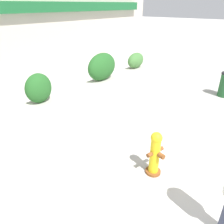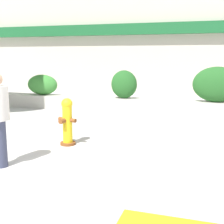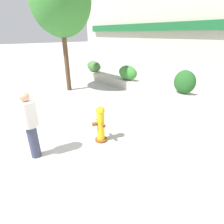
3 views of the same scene
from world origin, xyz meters
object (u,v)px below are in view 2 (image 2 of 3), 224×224
Objects in this scene: hedge_bush_2 at (124,84)px; fire_hydrant at (67,121)px; hedge_bush_3 at (217,85)px; hedge_bush_1 at (42,85)px.

fire_hydrant is at bearing -91.31° from hedge_bush_2.
hedge_bush_3 reaches higher than fire_hydrant.
hedge_bush_2 reaches higher than fire_hydrant.
hedge_bush_2 is 4.51m from fire_hydrant.
fire_hydrant is at bearing -54.36° from hedge_bush_1.
hedge_bush_1 is 5.53m from fire_hydrant.
hedge_bush_2 is (3.32, 0.00, 0.11)m from hedge_bush_1.
fire_hydrant is (-0.10, -4.48, -0.45)m from hedge_bush_2.
hedge_bush_1 is at bearing 180.00° from hedge_bush_2.
hedge_bush_2 is 3.17m from hedge_bush_3.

